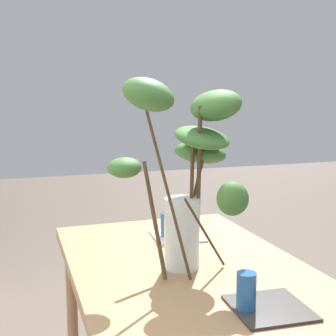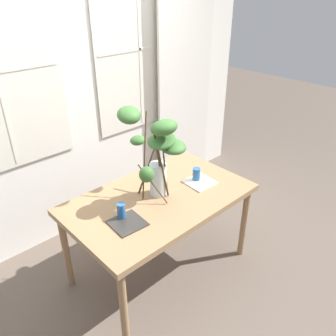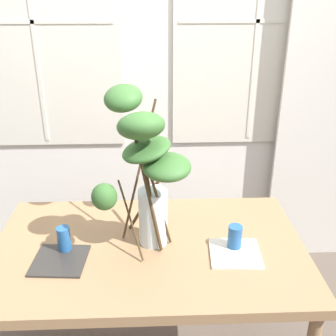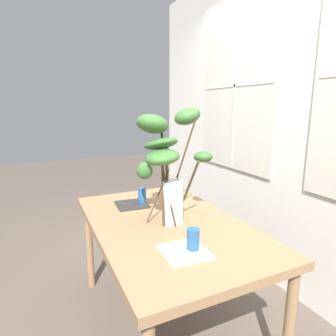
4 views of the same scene
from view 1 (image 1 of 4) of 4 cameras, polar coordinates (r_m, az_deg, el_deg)
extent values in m
cube|color=#93704C|center=(1.81, 3.05, -13.26)|extent=(1.49, 0.91, 0.05)
cylinder|color=#93704C|center=(2.69, 5.45, -14.74)|extent=(0.06, 0.06, 0.73)
cylinder|color=#93704C|center=(2.50, -12.01, -16.80)|extent=(0.06, 0.06, 0.73)
cylinder|color=silver|center=(1.77, 1.75, -8.21)|extent=(0.14, 0.14, 0.28)
cylinder|color=silver|center=(1.80, 1.74, -10.92)|extent=(0.12, 0.12, 0.09)
cylinder|color=#47331E|center=(1.69, 4.76, -8.27)|extent=(0.12, 0.22, 0.31)
ellipsoid|color=#38662D|center=(1.58, 8.15, -3.84)|extent=(0.16, 0.15, 0.13)
cylinder|color=#47331E|center=(1.79, 2.92, -5.10)|extent=(0.12, 0.08, 0.44)
ellipsoid|color=#38662D|center=(1.80, 4.10, 1.96)|extent=(0.28, 0.29, 0.12)
cylinder|color=#47331E|center=(1.73, 3.85, -2.44)|extent=(0.14, 0.06, 0.62)
ellipsoid|color=#38662D|center=(1.70, 6.07, 7.87)|extent=(0.25, 0.26, 0.17)
cylinder|color=#47331E|center=(1.71, -1.74, -6.35)|extent=(0.24, 0.03, 0.41)
ellipsoid|color=#38662D|center=(1.63, -5.50, 0.06)|extent=(0.14, 0.13, 0.09)
cylinder|color=#47331E|center=(1.74, 2.97, -4.35)|extent=(0.09, 0.04, 0.50)
ellipsoid|color=#38662D|center=(1.71, 4.27, 3.88)|extent=(0.27, 0.27, 0.14)
cylinder|color=#47331E|center=(1.63, -0.20, -2.38)|extent=(0.18, 0.14, 0.66)
ellipsoid|color=#38662D|center=(1.52, -2.48, 9.24)|extent=(0.26, 0.27, 0.18)
cylinder|color=#235693|center=(1.46, 9.83, -15.19)|extent=(0.06, 0.06, 0.13)
cylinder|color=#235693|center=(2.16, -0.06, -7.26)|extent=(0.07, 0.07, 0.12)
cube|color=#2D2B28|center=(1.52, 12.65, -16.81)|extent=(0.25, 0.25, 0.01)
cube|color=silver|center=(2.18, 1.17, -8.56)|extent=(0.25, 0.25, 0.01)
camera|label=2|loc=(2.52, 73.81, 23.47)|focal=36.55mm
camera|label=3|loc=(2.79, 37.23, 17.08)|focal=43.49mm
camera|label=4|loc=(3.41, 4.71, 9.93)|focal=30.32mm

